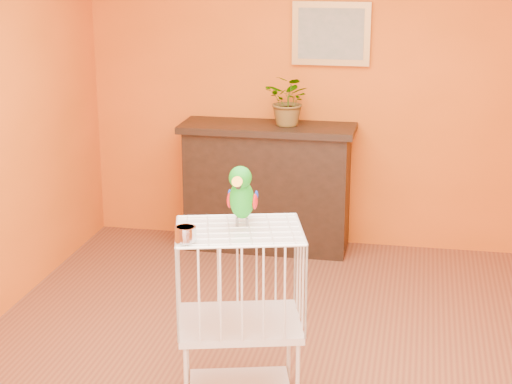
# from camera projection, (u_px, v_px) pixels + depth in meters

# --- Properties ---
(ground) EXTENTS (4.50, 4.50, 0.00)m
(ground) POSITION_uv_depth(u_px,v_px,m) (284.00, 364.00, 5.16)
(ground) COLOR brown
(ground) RESTS_ON ground
(room_shell) EXTENTS (4.50, 4.50, 4.50)m
(room_shell) POSITION_uv_depth(u_px,v_px,m) (286.00, 105.00, 4.71)
(room_shell) COLOR orange
(room_shell) RESTS_ON ground
(console_cabinet) EXTENTS (1.40, 0.50, 1.04)m
(console_cabinet) POSITION_uv_depth(u_px,v_px,m) (267.00, 187.00, 6.98)
(console_cabinet) COLOR black
(console_cabinet) RESTS_ON ground
(potted_plant) EXTENTS (0.49, 0.51, 0.32)m
(potted_plant) POSITION_uv_depth(u_px,v_px,m) (290.00, 105.00, 6.80)
(potted_plant) COLOR #26722D
(potted_plant) RESTS_ON console_cabinet
(framed_picture) EXTENTS (0.62, 0.04, 0.50)m
(framed_picture) POSITION_uv_depth(u_px,v_px,m) (331.00, 34.00, 6.75)
(framed_picture) COLOR #A8773C
(framed_picture) RESTS_ON room_shell
(birdcage) EXTENTS (0.76, 0.65, 1.01)m
(birdcage) POSITION_uv_depth(u_px,v_px,m) (240.00, 314.00, 4.60)
(birdcage) COLOR silver
(birdcage) RESTS_ON ground
(feed_cup) EXTENTS (0.11, 0.11, 0.08)m
(feed_cup) POSITION_uv_depth(u_px,v_px,m) (186.00, 234.00, 4.27)
(feed_cup) COLOR silver
(feed_cup) RESTS_ON birdcage
(parrot) EXTENTS (0.16, 0.30, 0.34)m
(parrot) POSITION_uv_depth(u_px,v_px,m) (242.00, 195.00, 4.47)
(parrot) COLOR #59544C
(parrot) RESTS_ON birdcage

